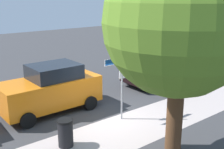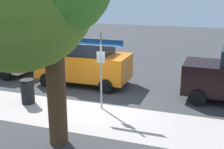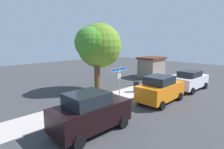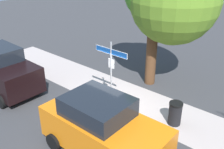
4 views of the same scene
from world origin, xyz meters
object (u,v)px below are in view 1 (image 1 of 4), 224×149
Objects in this scene: trash_bin at (65,133)px; car_black at (160,66)px; car_orange at (51,89)px; shade_tree at (184,18)px; street_sign at (122,72)px.

car_black is at bearing -159.67° from trash_bin.
shade_tree is at bearing 102.25° from car_orange.
shade_tree is 1.47× the size of car_black.
street_sign is 3.03× the size of trash_bin.
car_orange reaches higher than trash_bin.
street_sign is at bearing -170.41° from trash_bin.
car_black is at bearing -153.90° from street_sign.
shade_tree is at bearing 130.16° from trash_bin.
shade_tree reaches higher than car_black.
car_orange is 3.35m from trash_bin.
street_sign reaches higher than car_black.
trash_bin is at bearing 71.06° from car_orange.
car_black is 4.46× the size of trash_bin.
street_sign reaches higher than car_orange.
car_black is 6.89m from car_orange.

